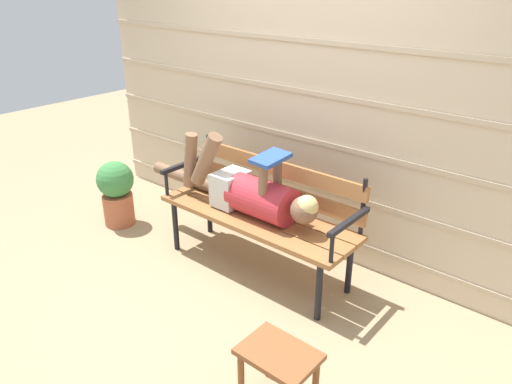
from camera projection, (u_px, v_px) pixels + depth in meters
ground_plane at (244, 277)px, 3.64m from camera, size 12.00×12.00×0.00m
house_siding at (307, 91)px, 3.63m from camera, size 4.49×0.08×2.55m
park_bench at (262, 207)px, 3.58m from camera, size 1.57×0.51×0.87m
reclining_person at (247, 191)px, 3.53m from camera, size 1.69×0.28×0.57m
footstool at (279, 362)px, 2.47m from camera, size 0.39×0.28×0.34m
potted_plant at (116, 191)px, 4.29m from camera, size 0.32×0.32×0.59m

